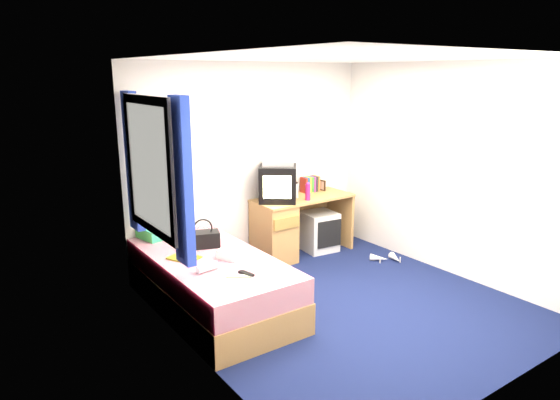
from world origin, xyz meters
TOP-DOWN VIEW (x-y plane):
  - ground at (0.00, 0.00)m, footprint 3.40×3.40m
  - room_shell at (0.00, 0.00)m, footprint 3.40×3.40m
  - bed at (-1.10, 0.70)m, footprint 1.01×2.00m
  - pillow at (-1.20, 1.60)m, footprint 0.59×0.44m
  - desk at (0.31, 1.44)m, footprint 1.30×0.55m
  - storage_cube at (0.84, 1.40)m, footprint 0.45×0.45m
  - crt_tv at (0.21, 1.44)m, footprint 0.60×0.59m
  - vcr at (0.21, 1.44)m, footprint 0.46×0.43m
  - book_row at (0.84, 1.60)m, footprint 0.24×0.13m
  - picture_frame at (1.02, 1.57)m, footprint 0.03×0.12m
  - pink_water_bottle at (0.53, 1.26)m, footprint 0.07×0.07m
  - aerosol_can at (0.49, 1.44)m, footprint 0.06×0.06m
  - handbag at (-1.03, 0.99)m, footprint 0.36×0.28m
  - towel at (-0.92, 0.57)m, footprint 0.34×0.31m
  - magazine at (-1.33, 0.80)m, footprint 0.31×0.34m
  - water_bottle at (-1.30, 0.39)m, footprint 0.21×0.10m
  - colour_swatch_fan at (-1.13, 0.12)m, footprint 0.22×0.17m
  - remote_control at (-1.05, 0.12)m, footprint 0.08×0.17m
  - window_assembly at (-1.55, 0.90)m, footprint 0.11×1.42m
  - white_heels at (1.26, 0.58)m, footprint 0.35×0.35m

SIDE VIEW (x-z plane):
  - ground at x=0.00m, z-range 0.00..0.00m
  - white_heels at x=1.26m, z-range -0.01..0.09m
  - storage_cube at x=0.84m, z-range 0.00..0.51m
  - bed at x=-1.10m, z-range 0.00..0.54m
  - desk at x=0.31m, z-range 0.03..0.78m
  - colour_swatch_fan at x=-1.13m, z-range 0.54..0.55m
  - magazine at x=-1.33m, z-range 0.54..0.55m
  - remote_control at x=-1.05m, z-range 0.54..0.56m
  - water_bottle at x=-1.30m, z-range 0.54..0.61m
  - towel at x=-0.92m, z-range 0.54..0.63m
  - pillow at x=-1.20m, z-range 0.54..0.66m
  - handbag at x=-1.03m, z-range 0.48..0.78m
  - picture_frame at x=1.02m, z-range 0.75..0.89m
  - aerosol_can at x=0.49m, z-range 0.75..0.93m
  - pink_water_bottle at x=0.53m, z-range 0.75..0.95m
  - book_row at x=0.84m, z-range 0.75..0.95m
  - crt_tv at x=0.21m, z-range 0.75..1.19m
  - vcr at x=0.21m, z-range 1.19..1.26m
  - window_assembly at x=-1.55m, z-range 0.72..2.12m
  - room_shell at x=0.00m, z-range -0.25..3.15m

